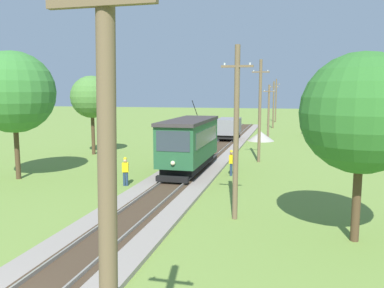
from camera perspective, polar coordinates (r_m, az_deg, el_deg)
The scene contains 15 objects.
red_tram at distance 27.00m, azimuth -0.39°, elevation 0.24°, with size 2.60×8.54×4.79m.
freight_car at distance 45.06m, azimuth 5.39°, elevation 2.39°, with size 2.40×5.20×2.31m.
utility_pole_foreground at distance 5.15m, azimuth -12.32°, elevation -12.61°, with size 1.40×0.54×7.67m.
utility_pole_near_tram at distance 17.16m, azimuth 6.53°, elevation 1.82°, with size 1.40×0.39×7.73m.
utility_pole_mid at distance 31.71m, azimuth 9.97°, elevation 4.92°, with size 1.40×0.35×8.26m.
utility_pole_far at distance 46.71m, azimuth 11.23°, elevation 4.69°, with size 1.40×0.47×6.54m.
utility_pole_distant at distance 62.05m, azimuth 11.92°, elevation 5.74°, with size 1.40×0.62×7.32m.
utility_pole_horizon at distance 74.38m, azimuth 12.27°, elevation 6.33°, with size 1.40×0.58×8.08m.
gravel_pile at distance 45.93m, azimuth 10.11°, elevation 1.14°, with size 3.10×3.10×1.10m, color #9E998E.
track_worker at distance 23.91m, azimuth -9.80°, elevation -3.79°, with size 0.43×0.34×1.78m.
second_worker at distance 26.52m, azimuth 5.80°, elevation -2.59°, with size 0.26×0.39×1.78m.
tree_left_near at distance 27.50m, azimuth -24.83°, elevation 6.94°, with size 5.25×5.25×8.31m.
tree_left_far at distance 52.19m, azimuth 18.65°, elevation 5.13°, with size 3.47×3.47×5.47m.
tree_right_far at distance 15.62m, azimuth 23.72°, elevation 4.16°, with size 4.50×4.50×7.18m.
tree_horizon at distance 36.26m, azimuth -14.55°, elevation 6.70°, with size 3.80×3.80×7.15m.
Camera 1 is at (6.60, -6.30, 5.71)m, focal length 36.17 mm.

